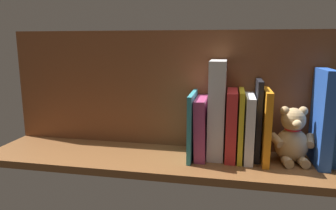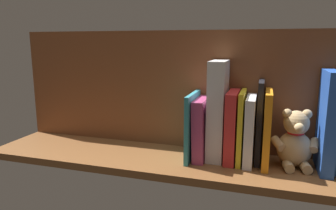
# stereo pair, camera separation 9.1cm
# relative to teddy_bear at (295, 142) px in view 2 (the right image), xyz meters

# --- Properties ---
(ground_plane) EXTENTS (1.12, 0.26, 0.02)m
(ground_plane) POSITION_rel_teddy_bear_xyz_m (0.36, 0.03, -0.08)
(ground_plane) COLOR brown
(shelf_back_panel) EXTENTS (1.12, 0.02, 0.37)m
(shelf_back_panel) POSITION_rel_teddy_bear_xyz_m (0.36, -0.08, 0.12)
(shelf_back_panel) COLOR brown
(shelf_back_panel) RESTS_ON ground_plane
(book_2) EXTENTS (0.03, 0.14, 0.27)m
(book_2) POSITION_rel_teddy_bear_xyz_m (-0.07, 0.00, 0.06)
(book_2) COLOR blue
(book_2) RESTS_ON ground_plane
(teddy_bear) EXTENTS (0.13, 0.11, 0.16)m
(teddy_bear) POSITION_rel_teddy_bear_xyz_m (0.00, 0.00, 0.00)
(teddy_bear) COLOR tan
(teddy_bear) RESTS_ON ground_plane
(book_3) EXTENTS (0.02, 0.15, 0.21)m
(book_3) POSITION_rel_teddy_bear_xyz_m (0.08, 0.00, 0.03)
(book_3) COLOR orange
(book_3) RESTS_ON ground_plane
(book_4) EXTENTS (0.01, 0.11, 0.23)m
(book_4) POSITION_rel_teddy_bear_xyz_m (0.10, -0.01, 0.05)
(book_4) COLOR black
(book_4) RESTS_ON ground_plane
(book_5) EXTENTS (0.02, 0.14, 0.19)m
(book_5) POSITION_rel_teddy_bear_xyz_m (0.12, 0.00, 0.02)
(book_5) COLOR silver
(book_5) RESTS_ON ground_plane
(book_6) EXTENTS (0.01, 0.14, 0.20)m
(book_6) POSITION_rel_teddy_bear_xyz_m (0.15, -0.00, 0.03)
(book_6) COLOR yellow
(book_6) RESTS_ON ground_plane
(book_7) EXTENTS (0.03, 0.14, 0.20)m
(book_7) POSITION_rel_teddy_bear_xyz_m (0.17, -0.00, 0.03)
(book_7) COLOR red
(book_7) RESTS_ON ground_plane
(dictionary_thick_white) EXTENTS (0.05, 0.12, 0.29)m
(dictionary_thick_white) POSITION_rel_teddy_bear_xyz_m (0.21, -0.01, 0.07)
(dictionary_thick_white) COLOR silver
(dictionary_thick_white) RESTS_ON ground_plane
(book_8) EXTENTS (0.04, 0.14, 0.18)m
(book_8) POSITION_rel_teddy_bear_xyz_m (0.26, 0.00, 0.02)
(book_8) COLOR #B23F72
(book_8) RESTS_ON ground_plane
(book_9) EXTENTS (0.01, 0.16, 0.19)m
(book_9) POSITION_rel_teddy_bear_xyz_m (0.29, 0.01, 0.03)
(book_9) COLOR teal
(book_9) RESTS_ON ground_plane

